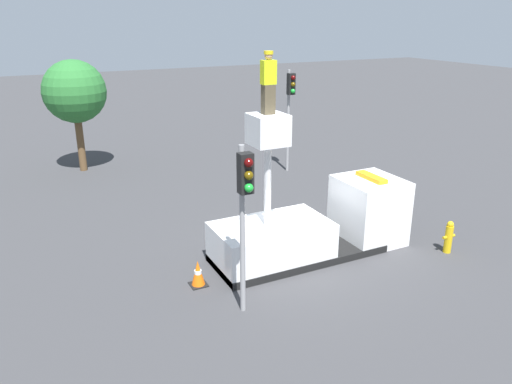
{
  "coord_description": "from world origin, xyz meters",
  "views": [
    {
      "loc": [
        -7.78,
        -12.52,
        7.46
      ],
      "look_at": [
        -2.04,
        -1.03,
        2.88
      ],
      "focal_mm": 35.0,
      "sensor_mm": 36.0,
      "label": 1
    }
  ],
  "objects_px": {
    "bucket_truck": "(315,226)",
    "traffic_light_across": "(290,101)",
    "traffic_light_pole": "(245,199)",
    "traffic_cone_rear": "(198,274)",
    "worker": "(268,83)",
    "fire_hydrant": "(449,237)",
    "tree_left_bg": "(74,92)"
  },
  "relations": [
    {
      "from": "fire_hydrant",
      "to": "tree_left_bg",
      "type": "xyz_separation_m",
      "value": [
        -9.38,
        15.06,
        3.39
      ]
    },
    {
      "from": "traffic_cone_rear",
      "to": "tree_left_bg",
      "type": "bearing_deg",
      "value": 95.24
    },
    {
      "from": "bucket_truck",
      "to": "traffic_cone_rear",
      "type": "relative_size",
      "value": 8.49
    },
    {
      "from": "traffic_cone_rear",
      "to": "traffic_light_across",
      "type": "bearing_deg",
      "value": 47.01
    },
    {
      "from": "fire_hydrant",
      "to": "traffic_light_across",
      "type": "bearing_deg",
      "value": 90.86
    },
    {
      "from": "worker",
      "to": "tree_left_bg",
      "type": "height_order",
      "value": "worker"
    },
    {
      "from": "bucket_truck",
      "to": "fire_hydrant",
      "type": "height_order",
      "value": "bucket_truck"
    },
    {
      "from": "fire_hydrant",
      "to": "tree_left_bg",
      "type": "distance_m",
      "value": 18.06
    },
    {
      "from": "traffic_light_pole",
      "to": "tree_left_bg",
      "type": "relative_size",
      "value": 0.83
    },
    {
      "from": "worker",
      "to": "fire_hydrant",
      "type": "relative_size",
      "value": 1.57
    },
    {
      "from": "tree_left_bg",
      "to": "traffic_cone_rear",
      "type": "bearing_deg",
      "value": -84.76
    },
    {
      "from": "tree_left_bg",
      "to": "worker",
      "type": "bearing_deg",
      "value": -74.45
    },
    {
      "from": "traffic_cone_rear",
      "to": "tree_left_bg",
      "type": "distance_m",
      "value": 13.9
    },
    {
      "from": "worker",
      "to": "traffic_cone_rear",
      "type": "bearing_deg",
      "value": -173.1
    },
    {
      "from": "bucket_truck",
      "to": "traffic_light_across",
      "type": "relative_size",
      "value": 1.32
    },
    {
      "from": "bucket_truck",
      "to": "worker",
      "type": "distance_m",
      "value": 5.04
    },
    {
      "from": "traffic_light_across",
      "to": "tree_left_bg",
      "type": "height_order",
      "value": "tree_left_bg"
    },
    {
      "from": "worker",
      "to": "traffic_light_across",
      "type": "xyz_separation_m",
      "value": [
        5.58,
        8.29,
        -2.11
      ]
    },
    {
      "from": "fire_hydrant",
      "to": "traffic_cone_rear",
      "type": "xyz_separation_m",
      "value": [
        -8.15,
        1.67,
        -0.17
      ]
    },
    {
      "from": "traffic_light_pole",
      "to": "fire_hydrant",
      "type": "xyz_separation_m",
      "value": [
        7.53,
        0.24,
        -2.68
      ]
    },
    {
      "from": "traffic_light_pole",
      "to": "worker",
      "type": "bearing_deg",
      "value": 50.81
    },
    {
      "from": "bucket_truck",
      "to": "tree_left_bg",
      "type": "distance_m",
      "value": 14.48
    },
    {
      "from": "traffic_light_across",
      "to": "traffic_cone_rear",
      "type": "distance_m",
      "value": 12.15
    },
    {
      "from": "fire_hydrant",
      "to": "traffic_cone_rear",
      "type": "distance_m",
      "value": 8.32
    },
    {
      "from": "traffic_light_across",
      "to": "traffic_cone_rear",
      "type": "xyz_separation_m",
      "value": [
        -8.0,
        -8.58,
        -3.17
      ]
    },
    {
      "from": "traffic_cone_rear",
      "to": "fire_hydrant",
      "type": "bearing_deg",
      "value": -11.6
    },
    {
      "from": "traffic_light_pole",
      "to": "traffic_cone_rear",
      "type": "xyz_separation_m",
      "value": [
        -0.62,
        1.92,
        -2.85
      ]
    },
    {
      "from": "bucket_truck",
      "to": "tree_left_bg",
      "type": "relative_size",
      "value": 1.21
    },
    {
      "from": "worker",
      "to": "traffic_light_pole",
      "type": "relative_size",
      "value": 0.38
    },
    {
      "from": "bucket_truck",
      "to": "traffic_light_across",
      "type": "xyz_separation_m",
      "value": [
        3.8,
        8.29,
        2.6
      ]
    },
    {
      "from": "traffic_light_across",
      "to": "tree_left_bg",
      "type": "xyz_separation_m",
      "value": [
        -9.22,
        4.8,
        0.39
      ]
    },
    {
      "from": "traffic_light_across",
      "to": "worker",
      "type": "bearing_deg",
      "value": -123.96
    }
  ]
}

